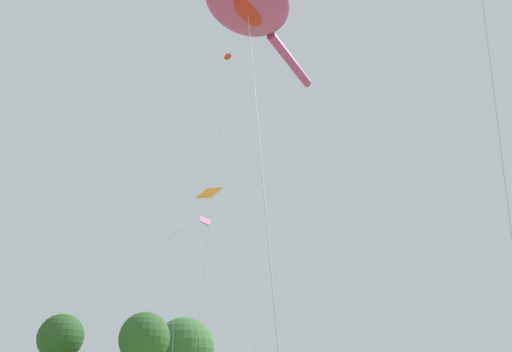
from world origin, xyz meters
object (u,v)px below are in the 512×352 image
object	(u,v)px
small_kite_streamer_purple	(175,238)
small_kite_tiny_distant	(226,72)
big_show_kite	(250,6)
small_kite_delta_white	(212,239)
tree_shrub_far	(144,339)
tree_broad_distant	(183,350)
tree_pine_center	(61,338)
small_kite_box_yellow	(210,200)

from	to	relation	value
small_kite_streamer_purple	small_kite_tiny_distant	xyz separation A→B (m)	(-1.58, -8.50, 8.74)
big_show_kite	small_kite_delta_white	distance (m)	9.17
small_kite_delta_white	tree_shrub_far	distance (m)	38.49
big_show_kite	tree_broad_distant	xyz separation A→B (m)	(23.02, 45.09, -8.14)
tree_pine_center	tree_shrub_far	bearing A→B (deg)	-42.36
big_show_kite	tree_broad_distant	distance (m)	51.28
tree_broad_distant	big_show_kite	bearing A→B (deg)	-117.05
small_kite_box_yellow	small_kite_streamer_purple	distance (m)	14.93
small_kite_delta_white	tree_shrub_far	xyz separation A→B (m)	(13.86, 35.91, -0.23)
small_kite_box_yellow	small_kite_delta_white	bearing A→B (deg)	176.99
big_show_kite	tree_broad_distant	size ratio (longest dim) A/B	1.45
big_show_kite	small_kite_delta_white	bearing A→B (deg)	-134.27
small_kite_box_yellow	small_kite_tiny_distant	xyz separation A→B (m)	(3.91, 5.13, 11.43)
small_kite_tiny_distant	small_kite_box_yellow	bearing A→B (deg)	151.97
small_kite_tiny_distant	tree_pine_center	distance (m)	39.67
big_show_kite	tree_shrub_far	distance (m)	44.60
tree_pine_center	small_kite_tiny_distant	bearing A→B (deg)	-94.54
small_kite_delta_white	tree_pine_center	bearing A→B (deg)	-155.97
small_kite_delta_white	tree_pine_center	world-z (taller)	tree_pine_center
small_kite_box_yellow	tree_shrub_far	size ratio (longest dim) A/B	0.98
small_kite_delta_white	small_kite_tiny_distant	size ratio (longest dim) A/B	0.39
small_kite_streamer_purple	tree_pine_center	world-z (taller)	small_kite_streamer_purple
small_kite_streamer_purple	tree_broad_distant	size ratio (longest dim) A/B	1.20
tree_shrub_far	small_kite_tiny_distant	bearing A→B (deg)	-108.23
tree_pine_center	small_kite_delta_white	bearing A→B (deg)	-98.95
small_kite_box_yellow	tree_broad_distant	size ratio (longest dim) A/B	0.93
tree_pine_center	tree_broad_distant	size ratio (longest dim) A/B	0.95
tree_broad_distant	tree_pine_center	bearing A→B (deg)	170.25
small_kite_box_yellow	tree_shrub_far	world-z (taller)	tree_shrub_far
small_kite_box_yellow	small_kite_streamer_purple	xyz separation A→B (m)	(5.49, 13.62, 2.68)
big_show_kite	small_kite_tiny_distant	bearing A→B (deg)	-142.61
small_kite_tiny_distant	tree_broad_distant	distance (m)	41.34
small_kite_streamer_purple	tree_pine_center	size ratio (longest dim) A/B	1.27
small_kite_streamer_purple	tree_pine_center	xyz separation A→B (m)	(1.38, 28.83, -4.36)
big_show_kite	tree_pine_center	bearing A→B (deg)	-124.05
tree_shrub_far	tree_pine_center	xyz separation A→B (m)	(-7.17, 6.54, 0.19)
big_show_kite	small_kite_streamer_purple	size ratio (longest dim) A/B	1.20
small_kite_streamer_purple	small_kite_tiny_distant	bearing A→B (deg)	121.08
small_kite_tiny_distant	small_kite_delta_white	bearing A→B (deg)	153.26
tree_shrub_far	tree_pine_center	size ratio (longest dim) A/B	1.01
big_show_kite	small_kite_delta_white	size ratio (longest dim) A/B	1.80
tree_broad_distant	small_kite_box_yellow	bearing A→B (deg)	-118.04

